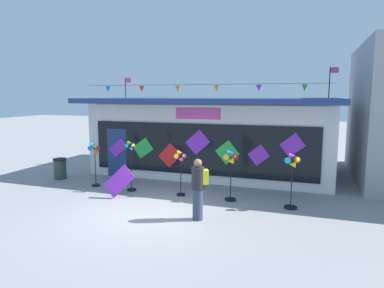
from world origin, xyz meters
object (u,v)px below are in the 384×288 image
wind_spinner_left (131,162)px  wind_spinner_center_right (231,167)px  person_near_camera (198,188)px  wind_spinner_center_left (180,165)px  wind_spinner_far_left (94,156)px  kite_shop_building (216,134)px  wind_spinner_right (292,173)px  trash_bin (60,168)px  display_kite_on_ground (119,181)px

wind_spinner_left → wind_spinner_center_right: (3.58, 0.01, 0.08)m
wind_spinner_left → person_near_camera: bearing=-31.7°
wind_spinner_left → wind_spinner_center_left: size_ratio=1.15×
wind_spinner_far_left → person_near_camera: bearing=-23.6°
kite_shop_building → wind_spinner_left: kite_shop_building is taller
wind_spinner_left → wind_spinner_right: size_ratio=1.06×
wind_spinner_far_left → trash_bin: size_ratio=1.96×
kite_shop_building → wind_spinner_left: 4.90m
wind_spinner_center_right → person_near_camera: person_near_camera is taller
wind_spinner_left → trash_bin: bearing=169.8°
kite_shop_building → wind_spinner_right: 5.86m
wind_spinner_far_left → display_kite_on_ground: (1.62, -1.00, -0.58)m
trash_bin → display_kite_on_ground: 3.95m
wind_spinner_center_left → wind_spinner_right: bearing=-3.0°
kite_shop_building → wind_spinner_right: bearing=-52.7°
person_near_camera → trash_bin: person_near_camera is taller
trash_bin → wind_spinner_far_left: bearing=-14.5°
wind_spinner_left → wind_spinner_far_left: bearing=175.6°
wind_spinner_left → wind_spinner_center_left: wind_spinner_left is taller
wind_spinner_left → trash_bin: size_ratio=2.14×
wind_spinner_center_left → wind_spinner_far_left: bearing=178.0°
wind_spinner_right → person_near_camera: wind_spinner_right is taller
person_near_camera → display_kite_on_ground: size_ratio=1.63×
wind_spinner_center_left → person_near_camera: person_near_camera is taller
wind_spinner_far_left → wind_spinner_center_right: wind_spinner_center_right is taller
wind_spinner_left → wind_spinner_center_right: bearing=0.2°
kite_shop_building → person_near_camera: (1.21, -6.40, -0.76)m
wind_spinner_center_right → wind_spinner_right: 1.89m
wind_spinner_left → wind_spinner_center_right: wind_spinner_left is taller
wind_spinner_far_left → wind_spinner_center_right: 5.15m
kite_shop_building → wind_spinner_center_left: kite_shop_building is taller
wind_spinner_center_right → trash_bin: (-7.18, 0.64, -0.68)m
wind_spinner_center_right → display_kite_on_ground: size_ratio=1.60×
kite_shop_building → trash_bin: (-5.52, -3.81, -1.22)m
wind_spinner_center_right → wind_spinner_left: bearing=-179.8°
wind_spinner_far_left → wind_spinner_center_left: (3.44, -0.12, -0.08)m
trash_bin → display_kite_on_ground: bearing=-22.7°
kite_shop_building → wind_spinner_far_left: (-3.49, -4.34, -0.51)m
wind_spinner_left → trash_bin: (-3.59, 0.65, -0.60)m
kite_shop_building → trash_bin: kite_shop_building is taller
wind_spinner_far_left → wind_spinner_center_left: size_ratio=1.06×
wind_spinner_far_left → wind_spinner_center_left: 3.44m
person_near_camera → display_kite_on_ground: person_near_camera is taller
wind_spinner_center_left → wind_spinner_right: wind_spinner_right is taller
kite_shop_building → wind_spinner_right: size_ratio=6.02×
wind_spinner_center_left → wind_spinner_center_right: wind_spinner_center_right is taller
wind_spinner_center_right → trash_bin: 7.24m
wind_spinner_center_left → wind_spinner_right: 3.60m
kite_shop_building → wind_spinner_center_right: bearing=-69.6°
kite_shop_building → wind_spinner_far_left: 5.59m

